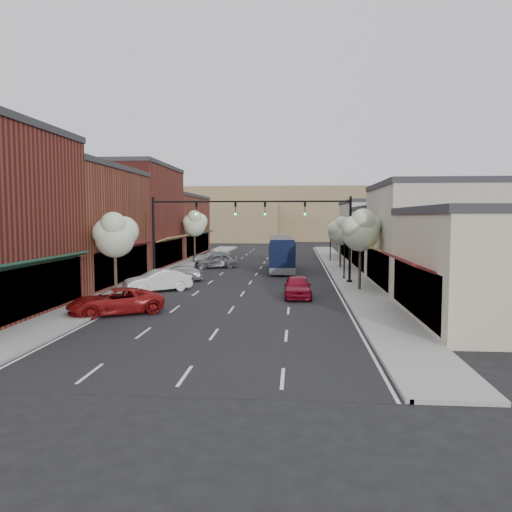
% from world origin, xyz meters
% --- Properties ---
extents(ground, '(160.00, 160.00, 0.00)m').
position_xyz_m(ground, '(0.00, 0.00, 0.00)').
color(ground, black).
rests_on(ground, ground).
extents(sidewalk_left, '(2.80, 73.00, 0.15)m').
position_xyz_m(sidewalk_left, '(-8.40, 18.50, 0.07)').
color(sidewalk_left, gray).
rests_on(sidewalk_left, ground).
extents(sidewalk_right, '(2.80, 73.00, 0.15)m').
position_xyz_m(sidewalk_right, '(8.40, 18.50, 0.07)').
color(sidewalk_right, gray).
rests_on(sidewalk_right, ground).
extents(curb_left, '(0.25, 73.00, 0.17)m').
position_xyz_m(curb_left, '(-7.00, 18.50, 0.07)').
color(curb_left, gray).
rests_on(curb_left, ground).
extents(curb_right, '(0.25, 73.00, 0.17)m').
position_xyz_m(curb_right, '(7.00, 18.50, 0.07)').
color(curb_right, gray).
rests_on(curb_right, ground).
extents(bldg_left_midnear, '(10.14, 14.10, 9.40)m').
position_xyz_m(bldg_left_midnear, '(-14.23, 6.00, 4.66)').
color(bldg_left_midnear, brown).
rests_on(bldg_left_midnear, ground).
extents(bldg_left_midfar, '(10.14, 14.10, 10.90)m').
position_xyz_m(bldg_left_midfar, '(-14.24, 20.00, 5.40)').
color(bldg_left_midfar, maroon).
rests_on(bldg_left_midfar, ground).
extents(bldg_left_far, '(10.14, 18.10, 8.40)m').
position_xyz_m(bldg_left_far, '(-14.22, 36.00, 4.16)').
color(bldg_left_far, brown).
rests_on(bldg_left_far, ground).
extents(bldg_right_near, '(9.14, 12.10, 5.90)m').
position_xyz_m(bldg_right_near, '(13.69, -6.00, 2.92)').
color(bldg_right_near, '#BEB597').
rests_on(bldg_right_near, ground).
extents(bldg_right_midnear, '(9.14, 12.10, 7.90)m').
position_xyz_m(bldg_right_midnear, '(13.72, 6.00, 3.91)').
color(bldg_right_midnear, '#B4AA9A').
rests_on(bldg_right_midnear, ground).
extents(bldg_right_midfar, '(9.14, 12.10, 6.40)m').
position_xyz_m(bldg_right_midfar, '(13.70, 18.00, 3.17)').
color(bldg_right_midfar, '#BEB597').
rests_on(bldg_right_midfar, ground).
extents(bldg_right_far, '(9.14, 16.10, 7.40)m').
position_xyz_m(bldg_right_far, '(13.71, 32.00, 3.66)').
color(bldg_right_far, '#B4AA9A').
rests_on(bldg_right_far, ground).
extents(hill_far, '(120.00, 30.00, 12.00)m').
position_xyz_m(hill_far, '(0.00, 90.00, 6.00)').
color(hill_far, '#7A6647').
rests_on(hill_far, ground).
extents(hill_near, '(50.00, 20.00, 8.00)m').
position_xyz_m(hill_near, '(-25.00, 78.00, 4.00)').
color(hill_near, '#7A6647').
rests_on(hill_near, ground).
extents(signal_mast_right, '(8.22, 0.46, 7.00)m').
position_xyz_m(signal_mast_right, '(5.62, 8.00, 4.62)').
color(signal_mast_right, black).
rests_on(signal_mast_right, ground).
extents(signal_mast_left, '(8.22, 0.46, 7.00)m').
position_xyz_m(signal_mast_left, '(-5.62, 8.00, 4.62)').
color(signal_mast_left, black).
rests_on(signal_mast_left, ground).
extents(tree_right_near, '(2.85, 2.65, 5.95)m').
position_xyz_m(tree_right_near, '(8.35, 3.94, 4.45)').
color(tree_right_near, '#47382B').
rests_on(tree_right_near, ground).
extents(tree_right_far, '(2.85, 2.65, 5.43)m').
position_xyz_m(tree_right_far, '(8.35, 19.94, 3.99)').
color(tree_right_far, '#47382B').
rests_on(tree_right_far, ground).
extents(tree_left_near, '(2.85, 2.65, 5.69)m').
position_xyz_m(tree_left_near, '(-8.25, -0.06, 4.22)').
color(tree_left_near, '#47382B').
rests_on(tree_left_near, ground).
extents(tree_left_far, '(2.85, 2.65, 6.13)m').
position_xyz_m(tree_left_far, '(-8.25, 25.94, 4.60)').
color(tree_left_far, '#47382B').
rests_on(tree_left_far, ground).
extents(lamp_post_near, '(0.44, 0.44, 4.44)m').
position_xyz_m(lamp_post_near, '(7.80, 10.50, 3.01)').
color(lamp_post_near, black).
rests_on(lamp_post_near, ground).
extents(lamp_post_far, '(0.44, 0.44, 4.44)m').
position_xyz_m(lamp_post_far, '(7.80, 28.00, 3.01)').
color(lamp_post_far, black).
rests_on(lamp_post_far, ground).
extents(coach_bus, '(2.86, 10.94, 3.32)m').
position_xyz_m(coach_bus, '(2.25, 17.38, 1.74)').
color(coach_bus, black).
rests_on(coach_bus, ground).
extents(red_hatchback, '(1.90, 4.45, 1.50)m').
position_xyz_m(red_hatchback, '(3.82, 0.73, 0.75)').
color(red_hatchback, maroon).
rests_on(red_hatchback, ground).
extents(parked_car_a, '(5.65, 4.68, 1.43)m').
position_xyz_m(parked_car_a, '(-6.20, -5.73, 0.72)').
color(parked_car_a, maroon).
rests_on(parked_car_a, ground).
extents(parked_car_b, '(4.82, 4.10, 1.56)m').
position_xyz_m(parked_car_b, '(-6.20, 2.69, 0.78)').
color(parked_car_b, silver).
rests_on(parked_car_b, ground).
extents(parked_car_c, '(4.54, 2.18, 1.28)m').
position_xyz_m(parked_car_c, '(-6.20, 8.49, 0.64)').
color(parked_car_c, '#A4A5A9').
rests_on(parked_car_c, ground).
extents(parked_car_d, '(4.88, 3.33, 1.54)m').
position_xyz_m(parked_car_d, '(-4.65, 19.27, 0.77)').
color(parked_car_d, '#585A5F').
rests_on(parked_car_d, ground).
extents(parked_car_e, '(4.61, 2.85, 1.44)m').
position_xyz_m(parked_car_e, '(-6.20, 25.79, 0.72)').
color(parked_car_e, gray).
rests_on(parked_car_e, ground).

